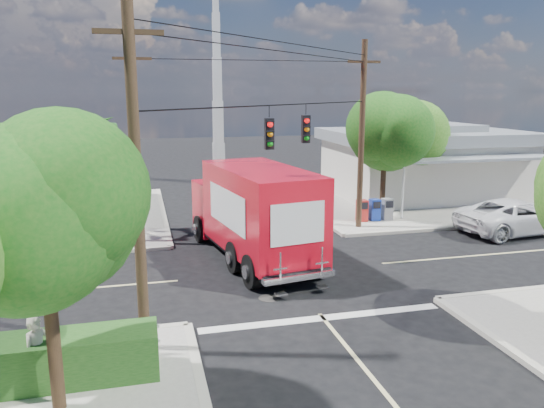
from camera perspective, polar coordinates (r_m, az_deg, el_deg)
name	(u,v)px	position (r m, az deg, el deg)	size (l,w,h in m)	color
ground	(285,272)	(20.14, 1.39, -7.29)	(120.00, 120.00, 0.00)	black
sidewalk_ne	(407,200)	(33.92, 14.33, 0.45)	(14.12, 14.12, 0.14)	gray
sidewalk_nw	(29,220)	(30.48, -24.66, -1.58)	(14.12, 14.12, 0.14)	gray
road_markings	(296,285)	(18.81, 2.60, -8.71)	(32.00, 32.00, 0.01)	beige
building_ne	(424,161)	(35.28, 16.01, 4.50)	(11.80, 10.20, 4.50)	silver
building_nw	(9,176)	(31.85, -26.48, 2.75)	(10.80, 10.20, 4.30)	beige
radio_tower	(218,106)	(38.73, -5.86, 10.46)	(0.80, 0.80, 17.00)	silver
tree_sw_front	(42,214)	(11.18, -23.52, -1.03)	(3.88, 3.78, 6.03)	#422D1C
tree_ne_front	(386,129)	(27.99, 12.15, 7.88)	(4.21, 4.14, 6.66)	#422D1C
tree_ne_back	(410,136)	(31.17, 14.65, 7.09)	(3.77, 3.66, 5.82)	#422D1C
palm_nw_front	(84,127)	(25.97, -19.55, 7.77)	(3.01, 3.08, 5.59)	#422D1C
palm_nw_back	(44,134)	(27.74, -23.36, 6.94)	(3.01, 3.08, 5.19)	#422D1C
utility_poles	(234,145)	(20.32, -4.09, 6.38)	(12.00, 10.68, 9.00)	#473321
picket_fence	(33,347)	(14.31, -24.30, -13.83)	(5.94, 0.06, 1.00)	silver
hedge_sw	(17,364)	(13.64, -25.75, -15.23)	(6.20, 1.20, 1.10)	#1A4716
vending_boxes	(375,210)	(27.76, 10.97, -0.61)	(1.90, 0.50, 1.10)	red
delivery_truck	(253,212)	(21.11, -2.03, -0.91)	(4.06, 9.12, 3.82)	black
parked_car	(517,216)	(27.85, 24.85, -1.22)	(2.72, 5.89, 1.64)	silver
pedestrian	(38,353)	(13.20, -23.85, -14.45)	(0.63, 0.41, 1.73)	#BFB3A3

